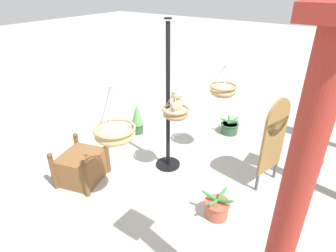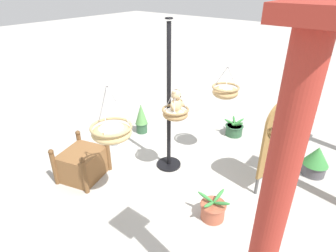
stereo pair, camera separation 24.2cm
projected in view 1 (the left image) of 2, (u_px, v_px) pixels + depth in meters
The scene contains 14 objects.
ground_plane at pixel (164, 172), 5.08m from camera, with size 40.00×40.00×0.00m, color #ADAAA3.
display_pole_central at pixel (168, 126), 4.88m from camera, with size 0.44×0.44×2.59m.
hanging_basket_with_teddy at pixel (176, 113), 4.47m from camera, with size 0.43×0.43×0.53m.
teddy_bear at pixel (177, 103), 4.38m from camera, with size 0.28×0.25×0.40m.
hanging_basket_left_high at pixel (223, 90), 4.93m from camera, with size 0.47×0.47×0.56m.
hanging_basket_right_low at pixel (115, 133), 3.69m from camera, with size 0.56×0.56×0.77m.
greenhouse_pillar_left at pixel (286, 225), 2.12m from camera, with size 0.40×0.40×2.99m.
wooden_planter_box at pixel (82, 166), 4.77m from camera, with size 0.90×0.85×0.67m.
potted_plant_fern_front at pixel (230, 127), 6.29m from camera, with size 0.45×0.44×0.39m.
potted_plant_flowering_red at pixel (217, 207), 4.08m from camera, with size 0.51×0.51×0.40m.
potted_plant_tall_leafy at pixel (137, 119), 6.20m from camera, with size 0.27×0.27×0.68m.
potted_plant_bushy_green at pixel (312, 156), 5.03m from camera, with size 0.43×0.43×0.55m.
display_sign_board at pixel (274, 136), 4.37m from camera, with size 0.60×0.20×1.55m.
watering_can at pixel (111, 141), 5.82m from camera, with size 0.35×0.20×0.30m.
Camera 1 is at (3.33, 2.42, 3.09)m, focal length 30.24 mm.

